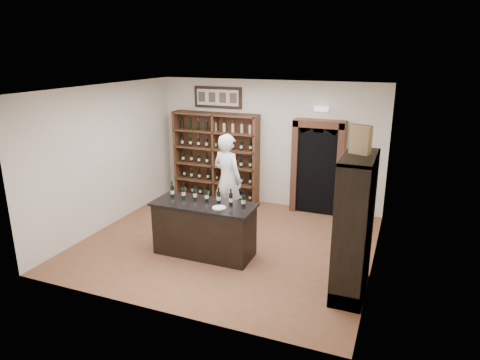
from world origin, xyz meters
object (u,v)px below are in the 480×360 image
at_px(counter_bottle_0, 172,191).
at_px(shopkeeper, 227,180).
at_px(tasting_counter, 204,229).
at_px(wine_crate, 361,140).
at_px(wine_shelf, 216,157).
at_px(side_cabinet, 355,247).

distance_m(counter_bottle_0, shopkeeper, 1.51).
xyz_separation_m(tasting_counter, wine_crate, (2.67, -0.19, 1.92)).
height_order(counter_bottle_0, shopkeeper, shopkeeper).
height_order(wine_shelf, counter_bottle_0, wine_shelf).
height_order(side_cabinet, shopkeeper, side_cabinet).
height_order(tasting_counter, wine_crate, wine_crate).
xyz_separation_m(side_cabinet, wine_crate, (-0.06, 0.11, 1.66)).
xyz_separation_m(tasting_counter, shopkeeper, (-0.20, 1.54, 0.50)).
xyz_separation_m(wine_shelf, tasting_counter, (1.10, -2.93, -0.61)).
relative_size(wine_shelf, shopkeeper, 1.11).
bearing_deg(tasting_counter, wine_crate, -4.16).
relative_size(counter_bottle_0, shopkeeper, 0.15).
xyz_separation_m(counter_bottle_0, shopkeeper, (0.52, 1.41, -0.11)).
height_order(counter_bottle_0, wine_crate, wine_crate).
distance_m(tasting_counter, wine_crate, 3.29).
bearing_deg(wine_shelf, side_cabinet, -40.21).
distance_m(wine_shelf, tasting_counter, 3.19).
height_order(wine_shelf, shopkeeper, wine_shelf).
bearing_deg(tasting_counter, counter_bottle_0, 169.89).
xyz_separation_m(counter_bottle_0, side_cabinet, (3.44, -0.43, -0.35)).
bearing_deg(shopkeeper, wine_crate, 166.27).
bearing_deg(wine_crate, side_cabinet, -39.85).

